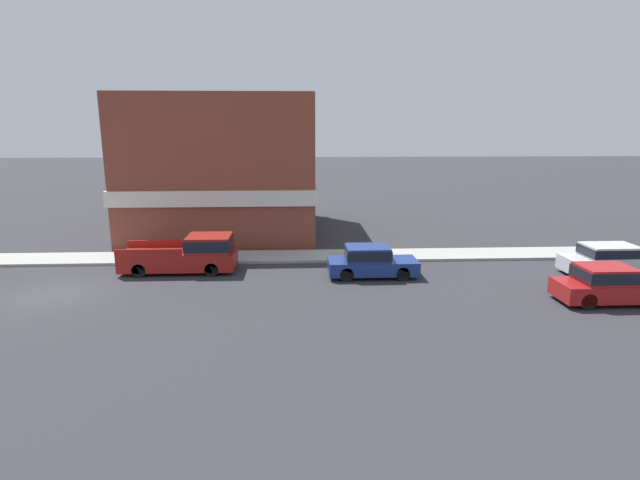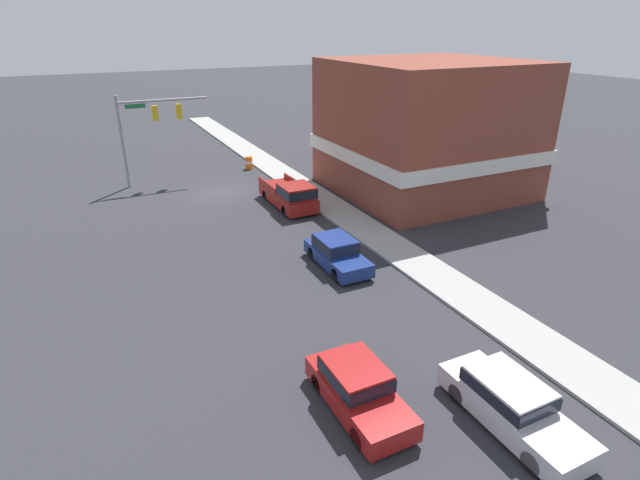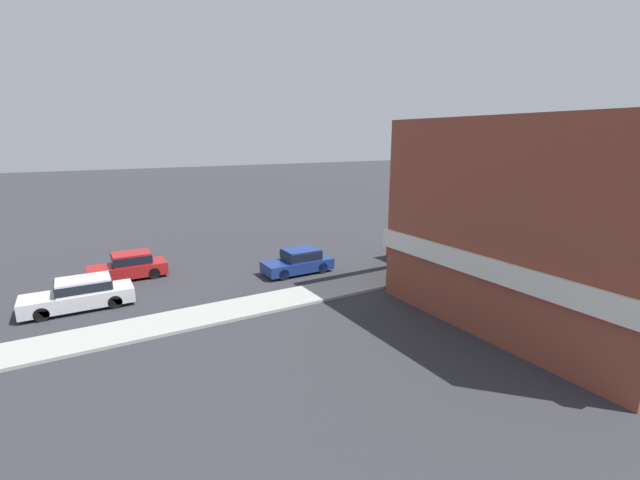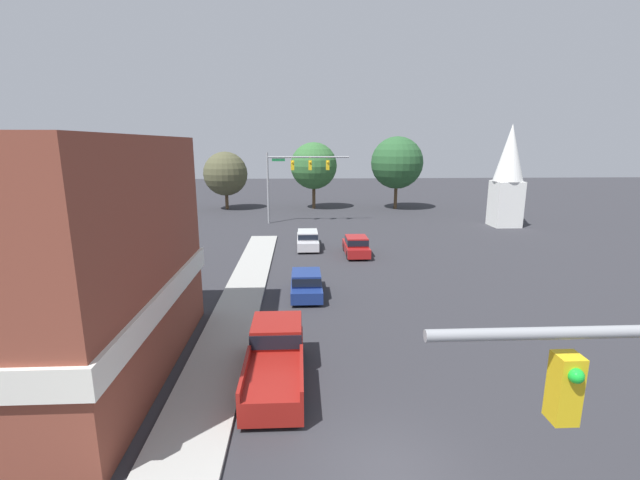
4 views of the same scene
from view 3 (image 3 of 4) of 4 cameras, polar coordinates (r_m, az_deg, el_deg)
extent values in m
plane|color=#2D2D33|center=(36.13, 15.67, 0.03)|extent=(200.00, 200.00, 0.00)
cube|color=#9E9E99|center=(32.55, 22.83, -1.87)|extent=(2.40, 60.00, 0.14)
cylinder|color=gray|center=(42.51, 14.54, 6.56)|extent=(0.22, 0.22, 6.55)
cylinder|color=gray|center=(40.12, 17.96, 9.94)|extent=(6.29, 0.18, 0.18)
cube|color=gold|center=(40.61, 17.19, 8.80)|extent=(0.36, 0.36, 1.05)
sphere|color=green|center=(40.73, 17.41, 9.24)|extent=(0.22, 0.22, 0.22)
cube|color=gold|center=(39.48, 19.00, 8.55)|extent=(0.36, 0.36, 1.05)
sphere|color=green|center=(39.61, 19.23, 9.00)|extent=(0.22, 0.22, 0.22)
cube|color=#196B38|center=(41.46, 15.92, 9.77)|extent=(1.40, 0.04, 0.30)
cylinder|color=black|center=(25.05, -4.89, -4.63)|extent=(0.22, 0.66, 0.66)
cylinder|color=black|center=(26.39, -6.33, -3.71)|extent=(0.22, 0.66, 0.66)
cylinder|color=black|center=(26.22, 0.31, -3.74)|extent=(0.22, 0.66, 0.66)
cylinder|color=black|center=(27.50, -1.32, -2.92)|extent=(0.22, 0.66, 0.66)
cube|color=navy|center=(26.21, -3.02, -3.36)|extent=(1.76, 4.24, 0.65)
cube|color=navy|center=(26.14, -2.55, -1.92)|extent=(1.62, 2.03, 0.65)
cube|color=black|center=(26.14, -2.55, -1.92)|extent=(1.64, 2.12, 0.46)
cylinder|color=black|center=(26.84, -26.82, -4.84)|extent=(0.22, 0.66, 0.66)
cylinder|color=black|center=(28.32, -27.04, -3.95)|extent=(0.22, 0.66, 0.66)
cylinder|color=black|center=(27.06, -21.26, -4.14)|extent=(0.22, 0.66, 0.66)
cylinder|color=black|center=(28.53, -21.77, -3.30)|extent=(0.22, 0.66, 0.66)
cube|color=maroon|center=(27.60, -24.25, -3.65)|extent=(1.76, 4.25, 0.70)
cube|color=maroon|center=(27.44, -23.86, -2.24)|extent=(1.62, 2.04, 0.66)
cube|color=black|center=(27.44, -23.86, -2.24)|extent=(1.64, 2.12, 0.46)
cylinder|color=black|center=(23.29, -33.15, -8.30)|extent=(0.22, 0.66, 0.66)
cylinder|color=black|center=(24.75, -33.01, -7.07)|extent=(0.22, 0.66, 0.66)
cylinder|color=black|center=(23.25, -25.67, -7.43)|extent=(0.22, 0.66, 0.66)
cylinder|color=black|center=(24.71, -25.99, -6.25)|extent=(0.22, 0.66, 0.66)
cube|color=silver|center=(23.89, -29.51, -6.80)|extent=(1.77, 4.88, 0.71)
cube|color=silver|center=(23.68, -28.99, -5.22)|extent=(1.63, 2.34, 0.61)
cube|color=black|center=(23.68, -28.99, -5.22)|extent=(1.65, 2.44, 0.42)
cylinder|color=black|center=(28.85, 12.84, -2.47)|extent=(0.22, 0.66, 0.66)
cylinder|color=black|center=(30.14, 10.50, -1.67)|extent=(0.22, 0.66, 0.66)
cylinder|color=black|center=(31.24, 17.48, -1.54)|extent=(0.22, 0.66, 0.66)
cylinder|color=black|center=(32.44, 15.13, -0.84)|extent=(0.22, 0.66, 0.66)
cube|color=maroon|center=(30.56, 14.08, -1.11)|extent=(2.04, 5.55, 0.85)
cube|color=maroon|center=(29.35, 12.04, 0.05)|extent=(1.93, 2.11, 0.79)
cube|color=black|center=(29.35, 12.04, 0.05)|extent=(1.95, 2.19, 0.55)
cube|color=maroon|center=(30.62, 17.01, -0.11)|extent=(0.12, 3.14, 0.35)
cube|color=maroon|center=(31.91, 14.51, 0.59)|extent=(0.12, 3.14, 0.35)
cylinder|color=orange|center=(37.55, 25.48, 0.51)|extent=(0.59, 0.59, 1.02)
cylinder|color=white|center=(37.54, 25.49, 0.59)|extent=(0.61, 0.61, 0.18)
cube|color=brown|center=(22.89, 30.47, 2.49)|extent=(12.00, 11.71, 8.93)
cube|color=silver|center=(23.16, 30.06, -0.95)|extent=(12.30, 12.01, 0.90)
camera|label=1|loc=(47.68, -12.06, 11.91)|focal=28.00mm
camera|label=2|loc=(34.12, -45.87, 14.91)|focal=28.00mm
camera|label=4|loc=(41.44, 28.49, 12.68)|focal=24.00mm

